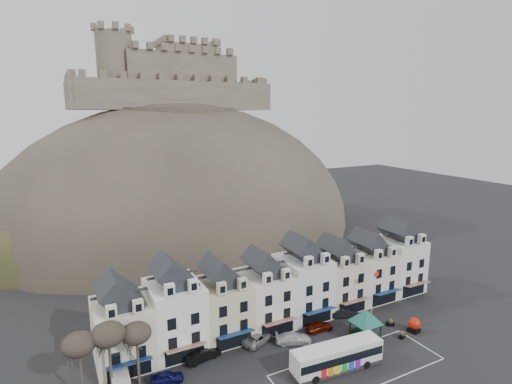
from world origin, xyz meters
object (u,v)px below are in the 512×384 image
bus (337,356)px  car_silver (258,338)px  white_van (120,381)px  car_charcoal (344,312)px  bus_shelter (366,317)px  car_white (293,338)px  flagpole (373,293)px  car_maroon (319,326)px  red_buoy (414,325)px  car_navy (167,377)px  car_black (202,354)px

bus → car_silver: bus is taller
white_van → car_charcoal: (33.59, 1.20, -0.25)m
bus_shelter → car_white: bearing=155.0°
flagpole → car_white: (-13.99, 0.28, -3.84)m
car_white → car_maroon: car_white is taller
bus_shelter → red_buoy: (7.85, -1.66, -2.46)m
flagpole → car_maroon: 9.88m
red_buoy → car_maroon: size_ratio=0.51×
bus → car_white: 7.59m
bus → red_buoy: 15.64m
bus_shelter → car_navy: bus_shelter is taller
bus_shelter → red_buoy: size_ratio=3.37×
flagpole → car_silver: 18.88m
bus_shelter → flagpole: (4.68, 3.65, 1.01)m
car_black → car_charcoal: car_black is taller
car_navy → car_black: 5.63m
bus_shelter → bus: bearing=-158.3°
car_navy → car_black: bearing=-54.1°
bus_shelter → red_buoy: bearing=-14.1°
flagpole → car_navy: 31.88m
red_buoy → car_white: (-17.15, 5.59, -0.37)m
bus_shelter → car_charcoal: size_ratio=1.56×
bus → car_silver: bearing=126.0°
white_van → flagpole: bearing=0.4°
white_van → car_maroon: (27.67, -0.37, -0.29)m
car_navy → car_white: bearing=-76.7°
bus → car_navy: (-19.28, 7.32, -1.19)m
red_buoy → car_navy: size_ratio=0.55×
car_black → red_buoy: bearing=-114.9°
red_buoy → car_charcoal: (-6.27, 8.09, -0.33)m
red_buoy → white_van: bearing=170.2°
white_van → car_silver: size_ratio=0.93×
red_buoy → car_charcoal: size_ratio=0.46×
car_black → car_charcoal: bearing=-99.4°
flagpole → red_buoy: bearing=-59.2°
flagpole → car_black: size_ratio=1.67×
red_buoy → car_maroon: red_buoy is taller
car_navy → car_charcoal: 28.64m
bus_shelter → flagpole: size_ratio=0.90×
bus → white_van: size_ratio=2.69×
flagpole → car_charcoal: 5.64m
car_silver → car_charcoal: bearing=-111.7°
car_white → car_maroon: bearing=-55.9°
car_white → car_black: bearing=103.6°
car_black → car_white: car_black is taller
car_white → car_charcoal: (10.89, 2.50, 0.04)m
bus_shelter → flagpole: 6.02m
bus_shelter → car_navy: 27.39m
car_black → flagpole: bearing=-105.5°
car_maroon → flagpole: bearing=-94.5°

